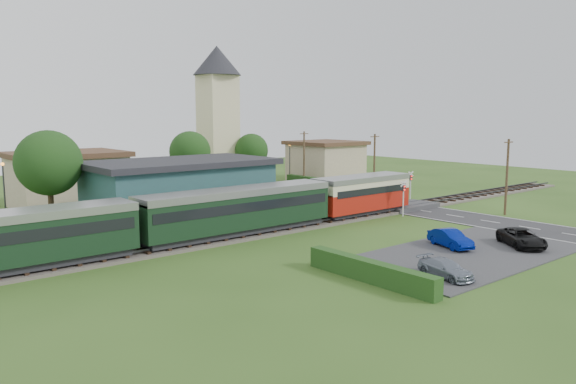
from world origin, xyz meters
TOP-DOWN VIEW (x-y plane):
  - ground at (0.00, 0.00)m, footprint 120.00×120.00m
  - railway_track at (0.00, 2.00)m, footprint 76.00×3.20m
  - road at (10.00, 0.00)m, footprint 6.00×70.00m
  - car_park at (-1.50, -12.00)m, footprint 17.00×9.00m
  - crossing_deck at (10.00, 2.00)m, footprint 6.20×3.40m
  - platform at (-10.00, 5.20)m, footprint 30.00×3.00m
  - equipment_hut at (-18.00, 5.20)m, footprint 2.30×2.30m
  - station_building at (-10.00, 10.99)m, footprint 16.00×9.00m
  - train at (-13.32, 2.00)m, footprint 43.20×2.90m
  - church_tower at (5.00, 28.00)m, footprint 6.00×6.00m
  - house_west at (-15.00, 25.00)m, footprint 10.80×8.80m
  - house_east at (20.00, 24.00)m, footprint 8.80×8.80m
  - hedge_carpark at (-11.00, -12.00)m, footprint 0.80×9.00m
  - hedge_roadside at (14.20, 16.00)m, footprint 0.80×18.00m
  - hedge_station at (-10.00, 15.50)m, footprint 22.00×0.80m
  - tree_a at (-20.00, 14.00)m, footprint 5.20×5.20m
  - tree_b at (-2.00, 23.00)m, footprint 4.60×4.60m
  - tree_c at (8.00, 25.00)m, footprint 4.20×4.20m
  - utility_pole_b at (14.20, -6.00)m, footprint 1.40×0.22m
  - utility_pole_c at (14.20, 10.00)m, footprint 1.40×0.22m
  - utility_pole_d at (14.20, 22.00)m, footprint 1.40×0.22m
  - crossing_signal_near at (6.40, -0.41)m, footprint 0.84×0.28m
  - crossing_signal_far at (13.60, 4.39)m, footprint 0.84×0.28m
  - streetlamp_west at (-22.00, 20.00)m, footprint 0.30×0.30m
  - streetlamp_east at (16.00, 27.00)m, footprint 0.30×0.30m
  - car_on_road at (10.22, 13.47)m, footprint 3.83×1.59m
  - car_park_blue at (-0.82, -10.28)m, footprint 2.45×3.96m
  - car_park_silver at (-7.29, -14.35)m, footprint 1.94×3.70m
  - car_park_dark at (3.23, -13.33)m, footprint 4.22×4.76m
  - pedestrian_near at (-5.09, 5.33)m, footprint 0.67×0.46m
  - pedestrian_far at (-15.79, 5.59)m, footprint 0.85×0.96m

SIDE VIEW (x-z plane):
  - ground at x=0.00m, z-range 0.00..0.00m
  - road at x=10.00m, z-range 0.00..0.05m
  - car_park at x=-1.50m, z-range 0.00..0.08m
  - railway_track at x=0.00m, z-range -0.13..0.36m
  - crossing_deck at x=10.00m, z-range 0.00..0.45m
  - platform at x=-10.00m, z-range 0.00..0.45m
  - car_park_silver at x=-7.29m, z-range 0.08..1.10m
  - hedge_carpark at x=-11.00m, z-range 0.00..1.20m
  - hedge_roadside at x=14.20m, z-range 0.00..1.20m
  - hedge_station at x=-10.00m, z-range 0.00..1.30m
  - car_park_dark at x=3.23m, z-range 0.08..1.30m
  - car_park_blue at x=-0.82m, z-range 0.08..1.31m
  - car_on_road at x=10.22m, z-range 0.05..1.35m
  - pedestrian_far at x=-15.79m, z-range 0.45..2.08m
  - pedestrian_near at x=-5.09m, z-range 0.45..2.23m
  - equipment_hut at x=-18.00m, z-range 0.47..3.02m
  - crossing_signal_near at x=6.40m, z-range 0.50..3.78m
  - crossing_signal_far at x=13.60m, z-range 0.50..3.78m
  - train at x=-13.32m, z-range 0.48..3.88m
  - station_building at x=-10.00m, z-range 0.04..5.34m
  - house_west at x=-15.00m, z-range 0.04..5.54m
  - house_east at x=20.00m, z-range 0.05..5.55m
  - streetlamp_west at x=-22.00m, z-range 0.46..5.62m
  - streetlamp_east at x=16.00m, z-range 0.46..5.62m
  - utility_pole_b at x=14.20m, z-range 0.13..7.13m
  - utility_pole_c at x=14.20m, z-range 0.13..7.13m
  - utility_pole_d at x=14.20m, z-range 0.13..7.13m
  - tree_c at x=8.00m, z-range 1.26..8.04m
  - tree_b at x=-2.00m, z-range 1.35..8.69m
  - tree_a at x=-20.00m, z-range 1.38..9.38m
  - church_tower at x=5.00m, z-range 1.43..19.03m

